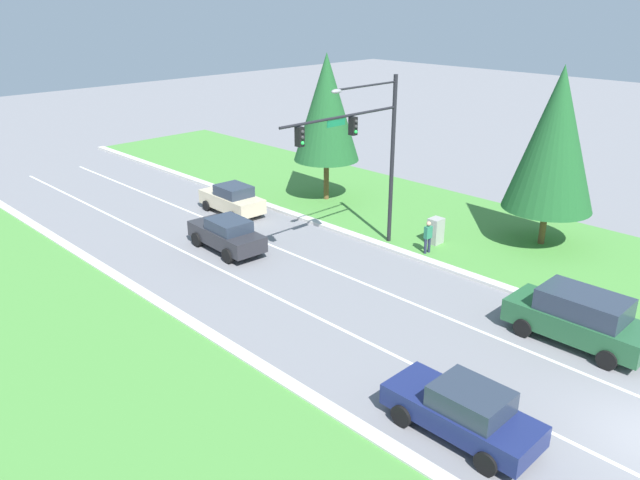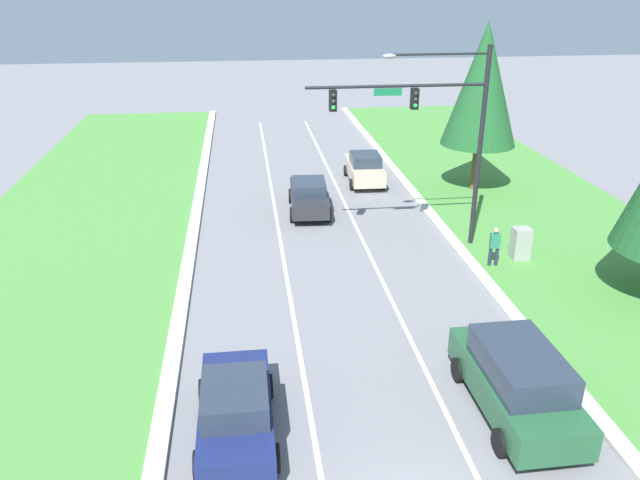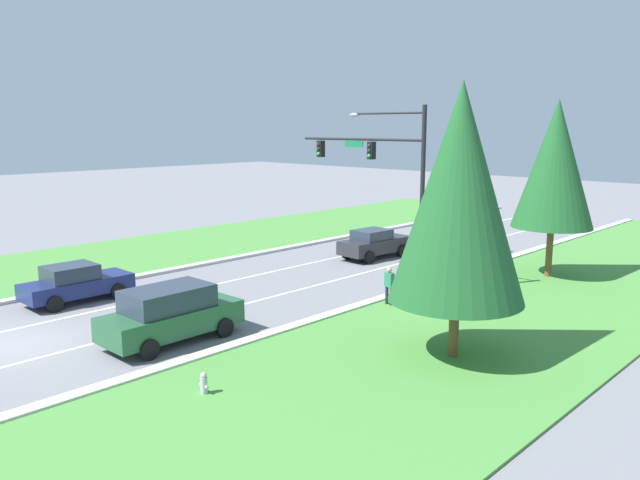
{
  "view_description": "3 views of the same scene",
  "coord_description": "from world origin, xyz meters",
  "px_view_note": "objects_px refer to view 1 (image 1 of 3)",
  "views": [
    {
      "loc": [
        -16.8,
        -3.54,
        11.71
      ],
      "look_at": [
        1.18,
        14.75,
        1.62
      ],
      "focal_mm": 35.0,
      "sensor_mm": 36.0,
      "label": 1
    },
    {
      "loc": [
        -3.22,
        -8.77,
        10.73
      ],
      "look_at": [
        -0.51,
        12.69,
        1.54
      ],
      "focal_mm": 35.0,
      "sensor_mm": 36.0,
      "label": 2
    },
    {
      "loc": [
        21.72,
        -7.46,
        7.42
      ],
      "look_at": [
        -0.03,
        15.28,
        1.66
      ],
      "focal_mm": 35.0,
      "sensor_mm": 36.0,
      "label": 3
    }
  ],
  "objects_px": {
    "utility_cabinet": "(435,231)",
    "conifer_far_right_tree": "(327,108)",
    "pedestrian": "(428,236)",
    "forest_suv": "(579,317)",
    "conifer_near_right_tree": "(555,139)",
    "charcoal_sedan": "(227,234)",
    "champagne_sedan": "(232,199)",
    "navy_sedan": "(463,411)",
    "traffic_signal_mast": "(366,141)"
  },
  "relations": [
    {
      "from": "pedestrian",
      "to": "conifer_near_right_tree",
      "type": "distance_m",
      "value": 7.52
    },
    {
      "from": "utility_cabinet",
      "to": "conifer_far_right_tree",
      "type": "height_order",
      "value": "conifer_far_right_tree"
    },
    {
      "from": "utility_cabinet",
      "to": "champagne_sedan",
      "type": "bearing_deg",
      "value": 111.34
    },
    {
      "from": "utility_cabinet",
      "to": "pedestrian",
      "type": "xyz_separation_m",
      "value": [
        -1.33,
        -0.49,
        0.24
      ]
    },
    {
      "from": "navy_sedan",
      "to": "pedestrian",
      "type": "distance_m",
      "value": 13.37
    },
    {
      "from": "traffic_signal_mast",
      "to": "champagne_sedan",
      "type": "bearing_deg",
      "value": 95.65
    },
    {
      "from": "conifer_far_right_tree",
      "to": "navy_sedan",
      "type": "bearing_deg",
      "value": -125.05
    },
    {
      "from": "utility_cabinet",
      "to": "conifer_far_right_tree",
      "type": "xyz_separation_m",
      "value": [
        1.3,
        9.02,
        4.93
      ]
    },
    {
      "from": "conifer_far_right_tree",
      "to": "utility_cabinet",
      "type": "bearing_deg",
      "value": -98.17
    },
    {
      "from": "pedestrian",
      "to": "conifer_near_right_tree",
      "type": "relative_size",
      "value": 0.19
    },
    {
      "from": "charcoal_sedan",
      "to": "champagne_sedan",
      "type": "bearing_deg",
      "value": 53.72
    },
    {
      "from": "champagne_sedan",
      "to": "charcoal_sedan",
      "type": "height_order",
      "value": "champagne_sedan"
    },
    {
      "from": "forest_suv",
      "to": "champagne_sedan",
      "type": "bearing_deg",
      "value": 89.8
    },
    {
      "from": "navy_sedan",
      "to": "charcoal_sedan",
      "type": "height_order",
      "value": "charcoal_sedan"
    },
    {
      "from": "charcoal_sedan",
      "to": "forest_suv",
      "type": "relative_size",
      "value": 0.92
    },
    {
      "from": "pedestrian",
      "to": "forest_suv",
      "type": "bearing_deg",
      "value": 78.37
    },
    {
      "from": "traffic_signal_mast",
      "to": "pedestrian",
      "type": "height_order",
      "value": "traffic_signal_mast"
    },
    {
      "from": "pedestrian",
      "to": "conifer_near_right_tree",
      "type": "xyz_separation_m",
      "value": [
        5.11,
        -3.27,
        4.43
      ]
    },
    {
      "from": "champagne_sedan",
      "to": "conifer_near_right_tree",
      "type": "xyz_separation_m",
      "value": [
        8.09,
        -14.79,
        4.53
      ]
    },
    {
      "from": "forest_suv",
      "to": "conifer_near_right_tree",
      "type": "relative_size",
      "value": 0.56
    },
    {
      "from": "charcoal_sedan",
      "to": "conifer_near_right_tree",
      "type": "height_order",
      "value": "conifer_near_right_tree"
    },
    {
      "from": "champagne_sedan",
      "to": "pedestrian",
      "type": "xyz_separation_m",
      "value": [
        2.98,
        -11.52,
        0.1
      ]
    },
    {
      "from": "pedestrian",
      "to": "conifer_far_right_tree",
      "type": "relative_size",
      "value": 0.19
    },
    {
      "from": "champagne_sedan",
      "to": "utility_cabinet",
      "type": "relative_size",
      "value": 3.11
    },
    {
      "from": "traffic_signal_mast",
      "to": "navy_sedan",
      "type": "relative_size",
      "value": 1.85
    },
    {
      "from": "navy_sedan",
      "to": "charcoal_sedan",
      "type": "relative_size",
      "value": 0.99
    },
    {
      "from": "traffic_signal_mast",
      "to": "utility_cabinet",
      "type": "height_order",
      "value": "traffic_signal_mast"
    },
    {
      "from": "charcoal_sedan",
      "to": "utility_cabinet",
      "type": "height_order",
      "value": "charcoal_sedan"
    },
    {
      "from": "charcoal_sedan",
      "to": "pedestrian",
      "type": "height_order",
      "value": "pedestrian"
    },
    {
      "from": "champagne_sedan",
      "to": "forest_suv",
      "type": "height_order",
      "value": "forest_suv"
    },
    {
      "from": "champagne_sedan",
      "to": "conifer_far_right_tree",
      "type": "height_order",
      "value": "conifer_far_right_tree"
    },
    {
      "from": "champagne_sedan",
      "to": "charcoal_sedan",
      "type": "relative_size",
      "value": 0.95
    },
    {
      "from": "forest_suv",
      "to": "pedestrian",
      "type": "relative_size",
      "value": 2.92
    },
    {
      "from": "traffic_signal_mast",
      "to": "pedestrian",
      "type": "bearing_deg",
      "value": -48.19
    },
    {
      "from": "traffic_signal_mast",
      "to": "utility_cabinet",
      "type": "bearing_deg",
      "value": -28.19
    },
    {
      "from": "champagne_sedan",
      "to": "pedestrian",
      "type": "distance_m",
      "value": 11.9
    },
    {
      "from": "champagne_sedan",
      "to": "forest_suv",
      "type": "distance_m",
      "value": 20.22
    },
    {
      "from": "charcoal_sedan",
      "to": "utility_cabinet",
      "type": "distance_m",
      "value": 10.36
    },
    {
      "from": "champagne_sedan",
      "to": "forest_suv",
      "type": "relative_size",
      "value": 0.88
    },
    {
      "from": "champagne_sedan",
      "to": "navy_sedan",
      "type": "xyz_separation_m",
      "value": [
        -7.17,
        -20.22,
        -0.02
      ]
    },
    {
      "from": "champagne_sedan",
      "to": "navy_sedan",
      "type": "distance_m",
      "value": 21.45
    },
    {
      "from": "navy_sedan",
      "to": "utility_cabinet",
      "type": "bearing_deg",
      "value": 38.44
    },
    {
      "from": "traffic_signal_mast",
      "to": "conifer_far_right_tree",
      "type": "distance_m",
      "value": 8.59
    },
    {
      "from": "utility_cabinet",
      "to": "navy_sedan",
      "type": "bearing_deg",
      "value": -141.31
    },
    {
      "from": "pedestrian",
      "to": "conifer_near_right_tree",
      "type": "height_order",
      "value": "conifer_near_right_tree"
    },
    {
      "from": "traffic_signal_mast",
      "to": "navy_sedan",
      "type": "bearing_deg",
      "value": -126.27
    },
    {
      "from": "forest_suv",
      "to": "conifer_far_right_tree",
      "type": "bearing_deg",
      "value": 72.71
    },
    {
      "from": "champagne_sedan",
      "to": "utility_cabinet",
      "type": "bearing_deg",
      "value": -66.37
    },
    {
      "from": "champagne_sedan",
      "to": "navy_sedan",
      "type": "relative_size",
      "value": 0.96
    },
    {
      "from": "traffic_signal_mast",
      "to": "pedestrian",
      "type": "relative_size",
      "value": 4.92
    }
  ]
}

